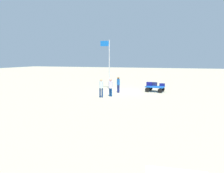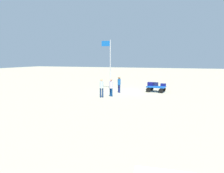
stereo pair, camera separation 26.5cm
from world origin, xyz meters
The scene contains 9 objects.
ground_plane centered at (0.00, 0.00, 0.00)m, with size 120.00×120.00×0.00m, color #BBB191.
luggage_cart centered at (-2.94, -0.61, 0.44)m, with size 2.05×1.56×0.58m.
suitcase_olive centered at (-2.31, -1.00, 0.78)m, with size 0.62×0.42×0.39m.
suitcase_dark centered at (-3.66, -1.14, 0.72)m, with size 0.58×0.36×0.28m.
suitcase_navy centered at (-2.86, -1.11, 0.78)m, with size 0.54×0.41×0.38m.
worker_lead centered at (0.58, 1.19, 0.96)m, with size 0.43×0.43×1.66m.
worker_trailing centered at (1.33, 4.21, 0.99)m, with size 0.42×0.42×1.69m.
worker_supervisor centered at (0.69, 3.42, 0.98)m, with size 0.51×0.51×1.66m.
flagpole centered at (2.32, -0.63, 3.36)m, with size 1.09×0.10×5.59m.
Camera 2 is at (-5.44, 20.99, 3.47)m, focal length 32.39 mm.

